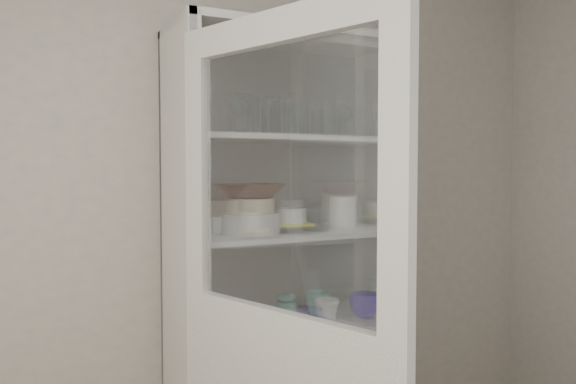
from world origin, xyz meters
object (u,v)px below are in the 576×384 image
goblet_3 (345,121)px  yellow_trivet (290,224)px  goblet_1 (239,115)px  plate_stack_back (217,223)px  terracotta_bowl (251,191)px  white_ramekin (290,215)px  goblet_0 (242,119)px  mug_teal (317,304)px  goblet_2 (335,122)px  measuring_cups (242,328)px  mug_white (327,311)px  teal_jar (287,309)px  glass_platter (290,227)px  white_canister (196,316)px  pantry_cabinet (282,300)px  cream_bowl (251,206)px  plate_stack_front (251,223)px  grey_bowl_stack (342,212)px  mug_blue (365,305)px

goblet_3 → yellow_trivet: goblet_3 is taller
goblet_1 → plate_stack_back: goblet_1 is taller
goblet_1 → terracotta_bowl: goblet_1 is taller
plate_stack_back → yellow_trivet: plate_stack_back is taller
terracotta_bowl → white_ramekin: terracotta_bowl is taller
goblet_0 → white_ramekin: goblet_0 is taller
goblet_0 → mug_teal: goblet_0 is taller
goblet_2 → mug_teal: goblet_2 is taller
goblet_3 → measuring_cups: size_ratio=1.62×
goblet_2 → mug_white: 0.85m
goblet_0 → plate_stack_back: size_ratio=0.76×
white_ramekin → teal_jar: bearing=-175.0°
mug_teal → teal_jar: 0.17m
goblet_3 → yellow_trivet: (-0.35, -0.11, -0.47)m
glass_platter → white_canister: glass_platter is taller
white_ramekin → mug_teal: (0.15, 0.02, -0.41)m
pantry_cabinet → cream_bowl: size_ratio=10.79×
yellow_trivet → mug_teal: size_ratio=1.41×
plate_stack_front → plate_stack_back: (-0.10, 0.13, -0.01)m
goblet_0 → cream_bowl: goblet_0 is taller
goblet_0 → goblet_2: goblet_2 is taller
goblet_3 → grey_bowl_stack: (-0.09, -0.12, -0.42)m
plate_stack_back → mug_white: (0.43, -0.18, -0.38)m
plate_stack_back → mug_blue: (0.63, -0.18, -0.38)m
mug_teal → measuring_cups: (-0.41, -0.10, -0.03)m
plate_stack_back → grey_bowl_stack: grey_bowl_stack is taller
teal_jar → cream_bowl: bearing=-165.9°
yellow_trivet → mug_white: bearing=-36.9°
white_ramekin → white_canister: white_ramekin is taller
goblet_1 → measuring_cups: size_ratio=1.67×
cream_bowl → mug_blue: 0.71m
goblet_2 → mug_teal: (-0.11, -0.04, -0.83)m
glass_platter → white_ramekin: size_ratio=2.35×
goblet_0 → terracotta_bowl: bearing=-97.4°
cream_bowl → teal_jar: (0.19, 0.05, -0.46)m
pantry_cabinet → goblet_3: 0.89m
yellow_trivet → mug_teal: yellow_trivet is taller
white_canister → terracotta_bowl: bearing=-12.0°
plate_stack_front → terracotta_bowl: (0.00, 0.00, 0.13)m
mug_blue → mug_teal: bearing=148.9°
teal_jar → goblet_0: bearing=152.9°
goblet_3 → teal_jar: size_ratio=1.72×
white_ramekin → cream_bowl: bearing=-166.7°
measuring_cups → white_canister: bearing=154.5°
mug_teal → white_canister: (-0.57, -0.02, 0.02)m
pantry_cabinet → teal_jar: size_ratio=19.96×
goblet_2 → goblet_3: goblet_3 is taller
goblet_3 → white_canister: size_ratio=1.25×
teal_jar → white_ramekin: bearing=5.0°
cream_bowl → white_ramekin: size_ratio=1.34×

